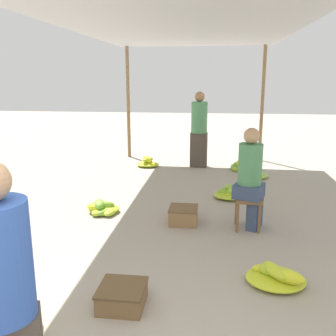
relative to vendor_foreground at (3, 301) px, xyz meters
The scene contains 16 objects.
canopy_post_back_left 7.49m from the vendor_foreground, 98.07° to the left, with size 0.08×0.08×2.65m, color olive.
canopy_post_back_right 7.72m from the vendor_foreground, 73.93° to the left, with size 0.08×0.08×2.65m, color olive.
canopy_tarp 4.11m from the vendor_foreground, 81.49° to the left, with size 3.58×7.97×0.04m, color #B2B2B7.
vendor_foreground is the anchor object (origin of this frame).
stool 3.46m from the vendor_foreground, 63.89° to the left, with size 0.34×0.34×0.43m.
vendor_seated 3.45m from the vendor_foreground, 63.67° to the left, with size 0.44×0.44×1.33m.
banana_pile_left_0 3.53m from the vendor_foreground, 99.02° to the left, with size 0.52×0.47×0.20m.
banana_pile_left_1 6.48m from the vendor_foreground, 93.71° to the left, with size 0.49×0.53×0.25m.
banana_pile_left_2 1.13m from the vendor_foreground, 118.55° to the left, with size 0.44×0.39×0.28m.
banana_pile_right_0 2.51m from the vendor_foreground, 45.99° to the left, with size 0.57×0.50×0.22m.
banana_pile_right_1 6.05m from the vendor_foreground, 72.03° to the left, with size 0.52×0.51×0.24m.
banana_pile_right_2 4.59m from the vendor_foreground, 72.68° to the left, with size 0.61×0.46×0.23m.
banana_pile_right_3 6.55m from the vendor_foreground, 75.66° to the left, with size 0.44×0.44×0.21m.
crate_near 3.32m from the vendor_foreground, 78.12° to the left, with size 0.38×0.38×0.22m.
crate_mid 1.43m from the vendor_foreground, 75.79° to the left, with size 0.40×0.40×0.19m.
shopper_walking_mid 6.56m from the vendor_foreground, 83.74° to the left, with size 0.38×0.37×1.64m.
Camera 1 is at (0.51, -1.12, 1.92)m, focal length 40.00 mm.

